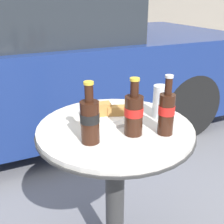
# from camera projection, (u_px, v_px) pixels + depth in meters

# --- Properties ---
(bistro_table) EXTENTS (0.66, 0.66, 0.77)m
(bistro_table) POSITION_uv_depth(u_px,v_px,m) (115.00, 169.00, 1.26)
(bistro_table) COLOR #333333
(bistro_table) RESTS_ON ground_plane
(cola_bottle_left) EXTENTS (0.07, 0.07, 0.23)m
(cola_bottle_left) POSITION_uv_depth(u_px,v_px,m) (90.00, 119.00, 1.01)
(cola_bottle_left) COLOR #33190F
(cola_bottle_left) RESTS_ON bistro_table
(cola_bottle_right) EXTENTS (0.06, 0.06, 0.24)m
(cola_bottle_right) POSITION_uv_depth(u_px,v_px,m) (166.00, 112.00, 1.07)
(cola_bottle_right) COLOR #33190F
(cola_bottle_right) RESTS_ON bistro_table
(cola_bottle_center) EXTENTS (0.07, 0.07, 0.23)m
(cola_bottle_center) POSITION_uv_depth(u_px,v_px,m) (134.00, 113.00, 1.07)
(cola_bottle_center) COLOR #33190F
(cola_bottle_center) RESTS_ON bistro_table
(drinking_glass) EXTENTS (0.07, 0.07, 0.15)m
(drinking_glass) POSITION_uv_depth(u_px,v_px,m) (160.00, 103.00, 1.23)
(drinking_glass) COLOR #C68923
(drinking_glass) RESTS_ON bistro_table
(lunch_plate_near) EXTENTS (0.23, 0.23, 0.07)m
(lunch_plate_near) POSITION_uv_depth(u_px,v_px,m) (107.00, 113.00, 1.24)
(lunch_plate_near) COLOR white
(lunch_plate_near) RESTS_ON bistro_table
(parked_car) EXTENTS (3.95, 1.69, 1.45)m
(parked_car) POSITION_uv_depth(u_px,v_px,m) (32.00, 63.00, 2.65)
(parked_car) COLOR navy
(parked_car) RESTS_ON ground_plane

